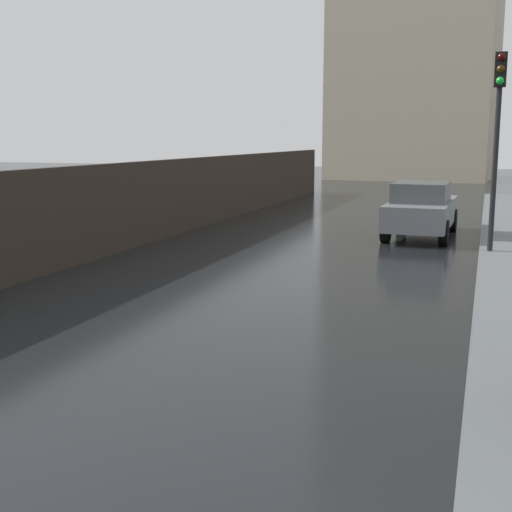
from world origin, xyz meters
The scene contains 2 objects.
car_grey_mid_road centered at (2.41, 15.73, 0.78)m, with size 1.79×4.33×1.53m.
traffic_light centered at (4.23, 12.98, 3.22)m, with size 0.26×0.39×4.45m.
Camera 1 is at (4.10, -3.37, 2.73)m, focal length 47.40 mm.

